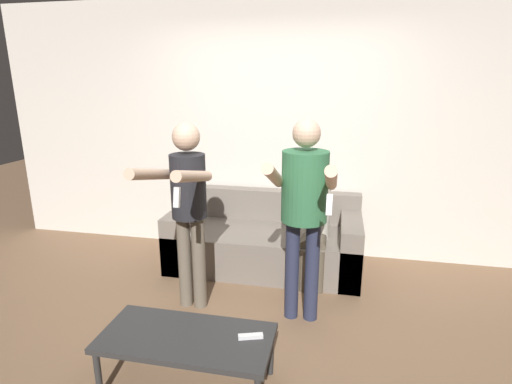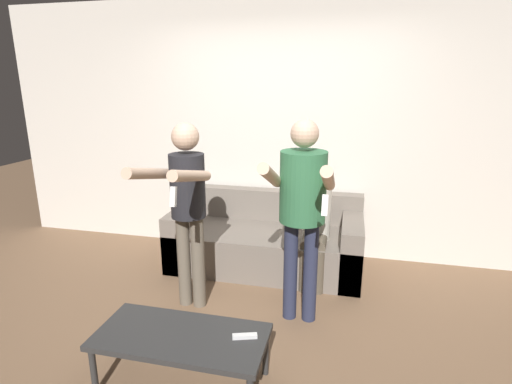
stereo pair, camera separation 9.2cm
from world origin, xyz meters
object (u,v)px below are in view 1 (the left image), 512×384
(couch, at_px, (265,242))
(person_standing_left, at_px, (187,199))
(remote_on_table, at_px, (251,336))
(person_standing_right, at_px, (304,199))
(person_seated, at_px, (315,218))
(coffee_table, at_px, (186,340))

(couch, distance_m, person_standing_left, 1.25)
(remote_on_table, bearing_deg, person_standing_right, 74.58)
(person_seated, distance_m, coffee_table, 1.76)
(couch, relative_size, person_seated, 1.67)
(couch, distance_m, remote_on_table, 1.76)
(coffee_table, xyz_separation_m, remote_on_table, (0.39, 0.05, 0.05))
(person_standing_left, xyz_separation_m, person_standing_right, (0.92, 0.01, 0.05))
(remote_on_table, bearing_deg, couch, 97.58)
(couch, relative_size, person_standing_left, 1.23)
(person_standing_right, xyz_separation_m, coffee_table, (-0.62, -0.88, -0.68))
(person_standing_left, bearing_deg, remote_on_table, -49.71)
(coffee_table, bearing_deg, couch, 84.90)
(person_standing_right, distance_m, coffee_table, 1.28)
(coffee_table, distance_m, remote_on_table, 0.40)
(person_standing_right, bearing_deg, coffee_table, -125.08)
(person_standing_left, bearing_deg, couch, 63.58)
(person_seated, bearing_deg, person_standing_left, -143.16)
(person_seated, relative_size, remote_on_table, 7.42)
(person_seated, bearing_deg, remote_on_table, -100.32)
(person_standing_right, relative_size, remote_on_table, 10.39)
(person_standing_right, xyz_separation_m, person_seated, (0.05, 0.71, -0.39))
(person_standing_left, bearing_deg, coffee_table, -71.01)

